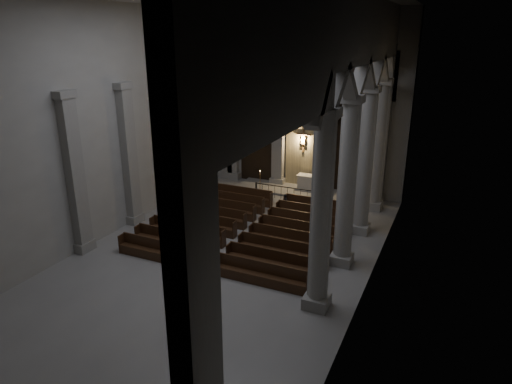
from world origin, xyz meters
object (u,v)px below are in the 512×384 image
altar_rail (288,191)px  worshipper (285,202)px  altar (311,182)px  candle_stand_right (326,194)px  candle_stand_left (260,185)px  pews (248,229)px

altar_rail → worshipper: bearing=-74.0°
altar → candle_stand_right: size_ratio=1.37×
candle_stand_right → worshipper: bearing=-121.7°
worshipper → altar_rail: bearing=122.9°
candle_stand_left → candle_stand_right: size_ratio=1.01×
altar → pews: 8.43m
altar_rail → candle_stand_right: (2.33, 1.04, -0.21)m
candle_stand_right → pews: bearing=-108.1°
altar → candle_stand_right: candle_stand_right is taller
altar → altar_rail: size_ratio=0.43×
altar → altar_rail: altar is taller
pews → candle_stand_left: bearing=108.9°
altar → worshipper: altar is taller
altar → altar_rail: 2.45m
candle_stand_right → altar: bearing=138.9°
altar → candle_stand_left: 3.58m
candle_stand_right → worshipper: (-1.79, -2.90, 0.14)m
altar_rail → pews: bearing=-90.0°
altar → pews: (-0.90, -8.38, -0.33)m
candle_stand_right → pews: (-2.33, -7.14, -0.07)m
altar → worshipper: size_ratio=1.87×
pews → worshipper: bearing=82.8°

